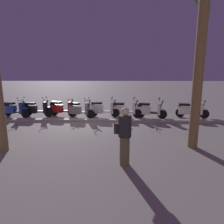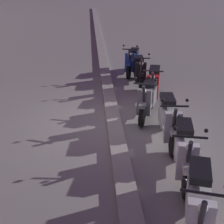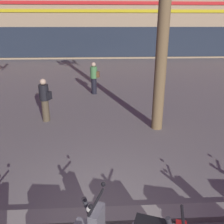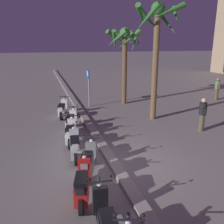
# 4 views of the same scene
# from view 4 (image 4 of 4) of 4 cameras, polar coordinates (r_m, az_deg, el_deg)

# --- Properties ---
(ground_plane) EXTENTS (200.00, 200.00, 0.00)m
(ground_plane) POSITION_cam_4_polar(r_m,az_deg,el_deg) (8.29, 1.15, -12.27)
(ground_plane) COLOR gray
(curb_strip) EXTENTS (60.00, 0.36, 0.12)m
(curb_strip) POSITION_cam_4_polar(r_m,az_deg,el_deg) (8.23, 0.36, -12.02)
(curb_strip) COLOR gray
(curb_strip) RESTS_ON ground
(scooter_white_gap_after_mid) EXTENTS (1.77, 0.75, 1.04)m
(scooter_white_gap_after_mid) POSITION_cam_4_polar(r_m,az_deg,el_deg) (13.34, -11.61, 0.57)
(scooter_white_gap_after_mid) COLOR black
(scooter_white_gap_after_mid) RESTS_ON ground
(scooter_white_mid_centre) EXTENTS (1.67, 0.78, 1.17)m
(scooter_white_mid_centre) POSITION_cam_4_polar(r_m,az_deg,el_deg) (11.13, -9.63, -2.38)
(scooter_white_mid_centre) COLOR black
(scooter_white_mid_centre) RESTS_ON ground
(scooter_white_mid_rear) EXTENTS (1.77, 0.69, 1.17)m
(scooter_white_mid_rear) POSITION_cam_4_polar(r_m,az_deg,el_deg) (9.78, -9.77, -5.05)
(scooter_white_mid_rear) COLOR black
(scooter_white_mid_rear) RESTS_ON ground
(scooter_silver_tail_end) EXTENTS (1.81, 0.57, 1.17)m
(scooter_silver_tail_end) POSITION_cam_4_polar(r_m,az_deg,el_deg) (8.57, -8.82, -7.99)
(scooter_silver_tail_end) COLOR black
(scooter_silver_tail_end) RESTS_ON ground
(scooter_grey_mid_front) EXTENTS (1.67, 0.83, 1.17)m
(scooter_grey_mid_front) POSITION_cam_4_polar(r_m,az_deg,el_deg) (7.45, -5.65, -11.85)
(scooter_grey_mid_front) COLOR black
(scooter_grey_mid_front) RESTS_ON ground
(scooter_red_second_in_line) EXTENTS (1.77, 0.74, 1.04)m
(scooter_red_second_in_line) POSITION_cam_4_polar(r_m,az_deg,el_deg) (6.42, -6.95, -16.81)
(scooter_red_second_in_line) COLOR black
(scooter_red_second_in_line) RESTS_ON ground
(scooter_black_lead_nearest) EXTENTS (1.83, 0.56, 1.17)m
(scooter_black_lead_nearest) POSITION_cam_4_polar(r_m,az_deg,el_deg) (5.31, -1.53, -24.90)
(scooter_black_lead_nearest) COLOR black
(scooter_black_lead_nearest) RESTS_ON ground
(crossing_sign) EXTENTS (0.60, 0.12, 2.40)m
(crossing_sign) POSITION_cam_4_polar(r_m,az_deg,el_deg) (15.23, -5.58, 6.84)
(crossing_sign) COLOR #939399
(crossing_sign) RESTS_ON ground
(palm_tree_mid_walkway) EXTENTS (2.37, 2.30, 4.87)m
(palm_tree_mid_walkway) POSITION_cam_4_polar(r_m,az_deg,el_deg) (15.83, 3.02, 15.35)
(palm_tree_mid_walkway) COLOR brown
(palm_tree_mid_walkway) RESTS_ON ground
(palm_tree_by_mall_entrance) EXTENTS (2.46, 2.52, 5.84)m
(palm_tree_by_mall_entrance) POSITION_cam_4_polar(r_m,az_deg,el_deg) (12.55, 10.63, 18.24)
(palm_tree_by_mall_entrance) COLOR brown
(palm_tree_by_mall_entrance) RESTS_ON ground
(pedestrian_strolling_near_curb) EXTENTS (0.46, 0.37, 1.55)m
(pedestrian_strolling_near_curb) POSITION_cam_4_polar(r_m,az_deg,el_deg) (11.71, 20.67, -0.42)
(pedestrian_strolling_near_curb) COLOR brown
(pedestrian_strolling_near_curb) RESTS_ON ground
(pedestrian_window_shopping) EXTENTS (0.46, 0.36, 1.58)m
(pedestrian_window_shopping) POSITION_cam_4_polar(r_m,az_deg,el_deg) (18.62, 23.68, 5.15)
(pedestrian_window_shopping) COLOR brown
(pedestrian_window_shopping) RESTS_ON ground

